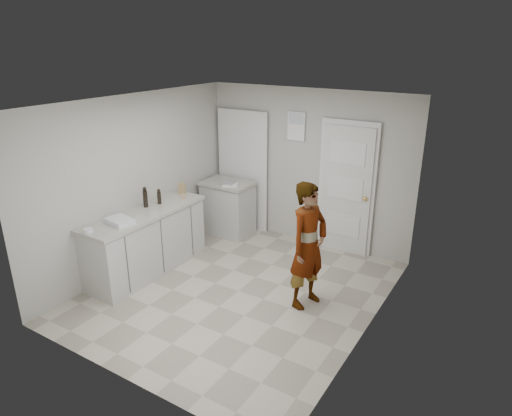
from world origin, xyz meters
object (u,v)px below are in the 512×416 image
Objects in this scene: cake_mix_box at (182,189)px; oil_cruet_b at (145,197)px; spice_jar at (183,196)px; baking_dish at (120,221)px; egg_bowl at (88,231)px; oil_cruet_a at (159,197)px; person at (308,246)px.

oil_cruet_b is (-0.06, -0.72, 0.05)m from cake_mix_box.
spice_jar is (0.16, -0.16, -0.05)m from cake_mix_box.
cake_mix_box reaches higher than baking_dish.
oil_cruet_b is 1.06m from egg_bowl.
baking_dish is at bearing -84.76° from oil_cruet_a.
baking_dish is at bearing -76.79° from oil_cruet_b.
person is 2.39m from oil_cruet_a.
cake_mix_box is 0.72m from oil_cruet_b.
person reaches higher than cake_mix_box.
oil_cruet_a is 0.84m from baking_dish.
person is at bearing -7.33° from spice_jar.
cake_mix_box is at bearing 135.56° from spice_jar.
oil_cruet_a is at bearing -112.97° from spice_jar.
cake_mix_box is (-2.39, 0.44, 0.20)m from person.
oil_cruet_b is (-0.07, -0.20, 0.04)m from oil_cruet_a.
cake_mix_box is at bearing 89.37° from egg_bowl.
baking_dish is (0.09, -1.35, -0.06)m from cake_mix_box.
egg_bowl is at bearing -87.74° from oil_cruet_b.
cake_mix_box is at bearing 93.68° from baking_dish.
egg_bowl is (-0.18, -1.61, -0.01)m from spice_jar.
person is 21.72× the size of spice_jar.
spice_jar is 0.33× the size of oil_cruet_a.
spice_jar is at bearing 83.58° from egg_bowl.
oil_cruet_a is 0.76× the size of oil_cruet_b.
baking_dish is (-2.30, -0.90, 0.14)m from person.
cake_mix_box is 0.52m from oil_cruet_a.
oil_cruet_b is (-0.22, -0.56, 0.11)m from spice_jar.
cake_mix_box is 1.35m from baking_dish.
oil_cruet_a reaches higher than spice_jar.
spice_jar is at bearing 68.37° from oil_cruet_b.
oil_cruet_a is at bearing 95.24° from baking_dish.
oil_cruet_b reaches higher than baking_dish.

